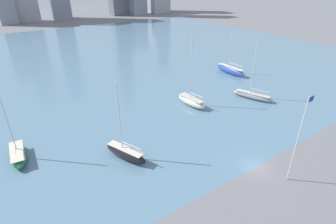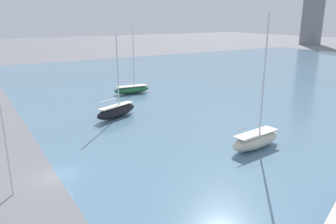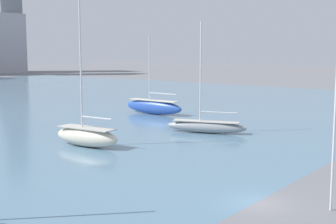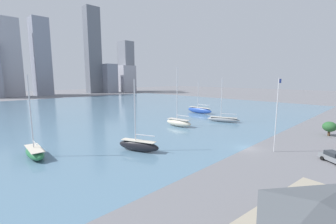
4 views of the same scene
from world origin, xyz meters
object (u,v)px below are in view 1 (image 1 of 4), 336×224
object	(u,v)px
flag_pole	(298,138)
sailboat_black	(126,153)
sailboat_green	(18,154)
sailboat_gray	(252,96)
sailboat_blue	(230,70)
sailboat_cream	(192,101)

from	to	relation	value
flag_pole	sailboat_black	bearing A→B (deg)	134.66
sailboat_green	sailboat_gray	bearing A→B (deg)	-2.60
sailboat_black	sailboat_blue	world-z (taller)	sailboat_black
sailboat_gray	sailboat_blue	world-z (taller)	sailboat_gray
sailboat_cream	sailboat_gray	bearing A→B (deg)	-26.20
sailboat_black	sailboat_blue	size ratio (longest dim) A/B	1.06
flag_pole	sailboat_blue	size ratio (longest dim) A/B	1.08
sailboat_black	sailboat_blue	xyz separation A→B (m)	(43.83, 19.66, 0.07)
sailboat_cream	flag_pole	bearing A→B (deg)	-103.82
flag_pole	sailboat_cream	distance (m)	27.56
sailboat_gray	sailboat_cream	bearing A→B (deg)	139.70
sailboat_blue	sailboat_cream	distance (m)	25.24
sailboat_black	sailboat_cream	world-z (taller)	sailboat_cream
flag_pole	sailboat_blue	distance (m)	46.02
sailboat_green	flag_pole	bearing A→B (deg)	-36.81
sailboat_cream	sailboat_green	xyz separation A→B (m)	(-35.09, 0.26, -0.20)
sailboat_black	sailboat_gray	bearing A→B (deg)	-15.50
sailboat_black	flag_pole	bearing A→B (deg)	-67.40
sailboat_gray	sailboat_blue	distance (m)	17.89
flag_pole	sailboat_cream	bearing A→B (deg)	82.25
sailboat_gray	flag_pole	bearing A→B (deg)	-150.09
flag_pole	sailboat_black	size ratio (longest dim) A/B	1.02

